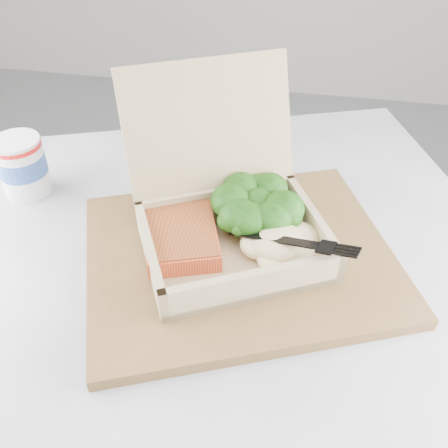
% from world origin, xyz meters
% --- Properties ---
extents(cafe_table, '(1.06, 1.06, 0.74)m').
position_xyz_m(cafe_table, '(0.66, -0.12, 0.55)').
color(cafe_table, black).
rests_on(cafe_table, floor).
extents(serving_tray, '(0.47, 0.43, 0.02)m').
position_xyz_m(serving_tray, '(0.69, -0.06, 0.75)').
color(serving_tray, brown).
rests_on(serving_tray, cafe_table).
extents(takeout_container, '(0.30, 0.31, 0.20)m').
position_xyz_m(takeout_container, '(0.66, -0.03, 0.80)').
color(takeout_container, '#9F875F').
rests_on(takeout_container, serving_tray).
extents(salmon_fillet, '(0.12, 0.14, 0.02)m').
position_xyz_m(salmon_fillet, '(0.61, -0.07, 0.78)').
color(salmon_fillet, '#D55029').
rests_on(salmon_fillet, takeout_container).
extents(broccoli_pile, '(0.12, 0.12, 0.04)m').
position_xyz_m(broccoli_pile, '(0.70, -0.01, 0.79)').
color(broccoli_pile, '#266616').
rests_on(broccoli_pile, takeout_container).
extents(mashed_potatoes, '(0.11, 0.09, 0.04)m').
position_xyz_m(mashed_potatoes, '(0.74, -0.07, 0.78)').
color(mashed_potatoes, beige).
rests_on(mashed_potatoes, takeout_container).
extents(plastic_fork, '(0.16, 0.07, 0.03)m').
position_xyz_m(plastic_fork, '(0.71, -0.07, 0.80)').
color(plastic_fork, black).
rests_on(plastic_fork, mashed_potatoes).
extents(paper_cup, '(0.07, 0.07, 0.09)m').
position_xyz_m(paper_cup, '(0.35, 0.03, 0.79)').
color(paper_cup, white).
rests_on(paper_cup, cafe_table).
extents(receipt, '(0.08, 0.14, 0.00)m').
position_xyz_m(receipt, '(0.64, 0.15, 0.74)').
color(receipt, white).
rests_on(receipt, cafe_table).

